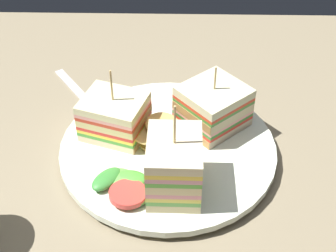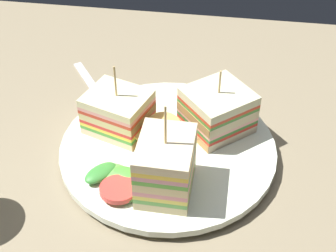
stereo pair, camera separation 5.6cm
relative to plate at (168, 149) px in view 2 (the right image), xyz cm
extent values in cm
cube|color=#82755A|center=(0.00, 0.00, -1.86)|extent=(100.30, 73.39, 1.80)
cylinder|color=white|center=(0.00, 0.00, -0.60)|extent=(16.12, 16.12, 0.71)
cylinder|color=white|center=(0.00, 0.00, 0.19)|extent=(25.99, 25.99, 0.87)
cube|color=beige|center=(6.53, -2.18, 1.09)|extent=(8.86, 8.10, 0.93)
cube|color=#B2844C|center=(3.13, -1.05, 1.09)|extent=(2.17, 5.76, 0.93)
cube|color=green|center=(6.53, -2.18, 1.79)|extent=(8.86, 8.10, 0.46)
cube|color=yellow|center=(6.53, -2.18, 2.25)|extent=(8.86, 8.10, 0.46)
cube|color=red|center=(6.53, -2.18, 2.71)|extent=(8.86, 8.10, 0.46)
cube|color=beige|center=(6.53, -2.18, 3.41)|extent=(8.86, 8.10, 0.93)
cube|color=#9E7242|center=(3.13, -1.05, 3.41)|extent=(2.17, 5.76, 0.93)
cube|color=red|center=(6.53, -2.18, 4.11)|extent=(8.86, 8.10, 0.46)
cube|color=#F3A198|center=(6.53, -2.18, 4.57)|extent=(8.86, 8.10, 0.46)
cube|color=beige|center=(6.53, -2.18, 5.27)|extent=(8.86, 8.10, 0.93)
cylinder|color=tan|center=(6.53, -2.18, 7.76)|extent=(0.24, 0.24, 4.06)
cube|color=#D5BE89|center=(-0.80, 6.84, 1.15)|extent=(5.76, 7.37, 1.05)
cube|color=#9E7242|center=(-0.84, 3.26, 1.15)|extent=(5.56, 0.36, 1.05)
cube|color=#60A64A|center=(-0.80, 6.84, 1.96)|extent=(5.76, 7.37, 0.58)
cube|color=#EED856|center=(-0.80, 6.84, 2.54)|extent=(5.76, 7.37, 0.58)
cube|color=pink|center=(-0.80, 6.84, 3.12)|extent=(5.76, 7.37, 0.58)
cube|color=beige|center=(-0.80, 6.84, 3.94)|extent=(5.76, 7.37, 1.05)
cube|color=#9E7242|center=(-0.84, 3.26, 3.94)|extent=(5.56, 0.36, 1.05)
cube|color=#5DAC3D|center=(-0.80, 6.84, 4.75)|extent=(5.76, 7.37, 0.58)
cube|color=pink|center=(-0.80, 6.84, 5.33)|extent=(5.76, 7.37, 0.58)
cube|color=yellow|center=(-0.80, 6.84, 5.91)|extent=(5.76, 7.37, 0.58)
cube|color=beige|center=(-0.80, 6.84, 6.72)|extent=(5.76, 7.37, 1.05)
cylinder|color=tan|center=(-0.80, 6.84, 9.58)|extent=(0.24, 0.24, 4.68)
cube|color=beige|center=(-5.46, -4.19, 1.18)|extent=(10.05, 10.02, 1.10)
cube|color=#B2844C|center=(-2.76, -1.84, 1.18)|extent=(4.67, 5.32, 1.10)
cube|color=red|center=(-5.46, -4.19, 1.94)|extent=(10.05, 10.02, 0.42)
cube|color=#397C31|center=(-5.46, -4.19, 2.36)|extent=(10.05, 10.02, 0.42)
cube|color=#F4A796|center=(-5.46, -4.19, 2.78)|extent=(10.05, 10.02, 0.42)
cube|color=beige|center=(-5.46, -4.19, 3.54)|extent=(10.05, 10.02, 1.10)
cube|color=#9E7242|center=(-2.76, -1.84, 3.54)|extent=(4.67, 5.32, 1.10)
cube|color=#478A37|center=(-5.46, -4.19, 4.30)|extent=(10.05, 10.02, 0.42)
cube|color=red|center=(-5.46, -4.19, 4.72)|extent=(10.05, 10.02, 0.42)
cube|color=beige|center=(-5.46, -4.19, 5.48)|extent=(10.05, 10.02, 1.10)
cylinder|color=tan|center=(-5.46, -4.19, 7.55)|extent=(0.24, 0.24, 3.04)
cylinder|color=#EFC364|center=(1.65, 0.10, 0.94)|extent=(4.47, 4.47, 0.78)
cylinder|color=#F2CE76|center=(0.79, -0.98, 1.45)|extent=(5.27, 5.25, 0.82)
cylinder|color=#F4D171|center=(1.41, -0.86, 2.00)|extent=(5.58, 5.58, 0.49)
cylinder|color=#E4B158|center=(0.72, -1.37, 2.64)|extent=(4.59, 4.56, 1.01)
cylinder|color=#EECB72|center=(2.16, -0.26, 2.18)|extent=(4.64, 4.64, 0.76)
cylinder|color=#EFC468|center=(0.70, 0.89, 3.27)|extent=(4.54, 4.52, 0.87)
ellipsoid|color=#459234|center=(3.92, 6.08, 1.18)|extent=(3.91, 2.81, 1.09)
ellipsoid|color=#447E39|center=(3.85, 8.86, 1.10)|extent=(4.29, 3.23, 0.90)
ellipsoid|color=#59A245|center=(5.31, 5.85, 1.09)|extent=(4.30, 3.79, 1.15)
ellipsoid|color=#388836|center=(6.61, 6.35, 1.27)|extent=(4.23, 4.66, 1.29)
cylinder|color=#D93F37|center=(4.08, 8.52, 1.34)|extent=(4.11, 4.11, 1.05)
cube|color=silver|center=(13.33, -12.90, -0.84)|extent=(8.28, 10.76, 0.25)
ellipsoid|color=silver|center=(8.82, -6.71, -0.46)|extent=(4.23, 4.45, 1.00)
camera|label=1|loc=(-0.92, 42.67, 39.92)|focal=51.50mm
camera|label=2|loc=(-6.49, 42.18, 39.92)|focal=51.50mm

